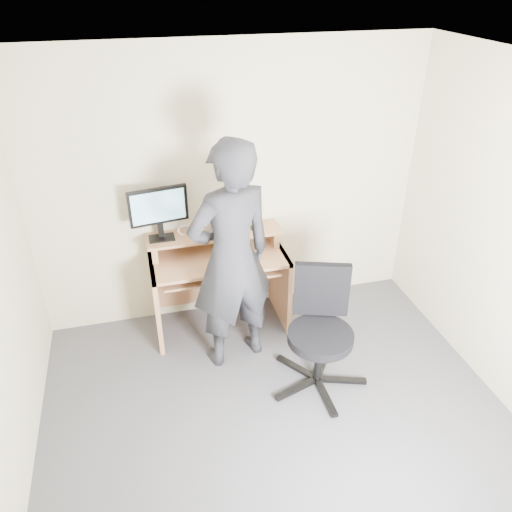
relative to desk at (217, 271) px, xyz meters
name	(u,v)px	position (x,y,z in m)	size (l,w,h in m)	color
ground	(287,442)	(0.20, -1.53, -0.55)	(3.50, 3.50, 0.00)	#4C4B50
back_wall	(232,188)	(0.20, 0.22, 0.70)	(3.50, 0.02, 2.50)	beige
ceiling	(304,83)	(0.20, -1.53, 1.95)	(3.50, 3.50, 0.02)	white
desk	(217,271)	(0.00, 0.00, 0.00)	(1.20, 0.60, 0.91)	tan
monitor	(159,209)	(-0.46, 0.07, 0.65)	(0.50, 0.14, 0.47)	black
external_drive	(220,222)	(0.06, 0.06, 0.46)	(0.07, 0.13, 0.20)	black
travel_mug	(212,223)	(-0.01, 0.09, 0.45)	(0.08, 0.08, 0.18)	silver
smartphone	(255,228)	(0.37, 0.05, 0.37)	(0.07, 0.13, 0.01)	black
charger	(204,237)	(-0.11, -0.02, 0.38)	(0.04, 0.04, 0.04)	black
headphones	(186,230)	(-0.24, 0.16, 0.37)	(0.16, 0.16, 0.02)	silver
keyboard	(213,271)	(-0.07, -0.17, 0.12)	(0.46, 0.18, 0.03)	black
mouse	(249,257)	(0.25, -0.18, 0.22)	(0.10, 0.06, 0.04)	black
office_chair	(320,325)	(0.64, -0.96, -0.01)	(0.78, 0.74, 0.98)	black
person	(231,259)	(0.03, -0.52, 0.43)	(0.71, 0.47, 1.96)	black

